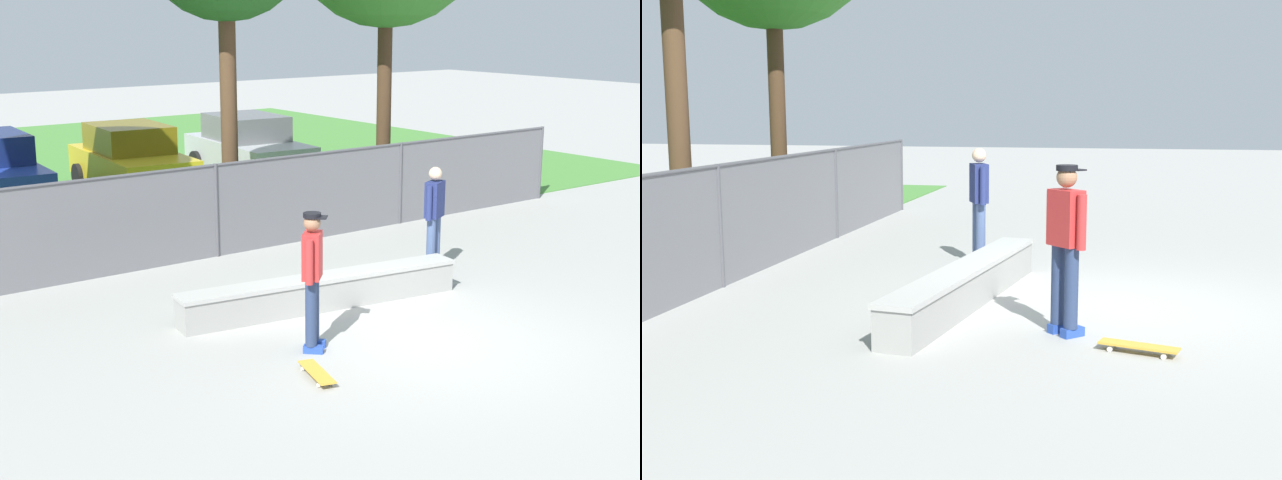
% 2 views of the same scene
% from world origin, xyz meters
% --- Properties ---
extents(ground_plane, '(80.00, 80.00, 0.00)m').
position_xyz_m(ground_plane, '(0.00, 0.00, 0.00)').
color(ground_plane, '#9E9E99').
extents(grass_strip, '(29.46, 20.00, 0.02)m').
position_xyz_m(grass_strip, '(0.00, 15.57, 0.01)').
color(grass_strip, '#478438').
rests_on(grass_strip, ground).
extents(concrete_ledge, '(4.53, 1.11, 0.50)m').
position_xyz_m(concrete_ledge, '(-0.26, 1.79, 0.25)').
color(concrete_ledge, '#999993').
rests_on(concrete_ledge, ground).
extents(skateboarder, '(0.46, 0.46, 1.84)m').
position_xyz_m(skateboarder, '(-1.39, 0.49, 1.03)').
color(skateboarder, '#2647A5').
rests_on(skateboarder, ground).
extents(skateboard, '(0.41, 0.82, 0.09)m').
position_xyz_m(skateboard, '(-1.91, -0.31, 0.07)').
color(skateboard, gold).
rests_on(skateboard, ground).
extents(chainlink_fence, '(17.53, 0.07, 1.69)m').
position_xyz_m(chainlink_fence, '(0.00, 5.27, 0.93)').
color(chainlink_fence, '#4C4C51').
rests_on(chainlink_fence, ground).
extents(car_yellow, '(2.29, 4.34, 1.66)m').
position_xyz_m(car_yellow, '(1.30, 11.46, 0.84)').
color(car_yellow, gold).
rests_on(car_yellow, ground).
extents(car_silver, '(2.29, 4.34, 1.66)m').
position_xyz_m(car_silver, '(4.64, 11.53, 0.84)').
color(car_silver, '#B7BABF').
rests_on(car_silver, ground).
extents(bystander, '(0.55, 0.39, 1.82)m').
position_xyz_m(bystander, '(2.33, 2.15, 1.01)').
color(bystander, beige).
rests_on(bystander, ground).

